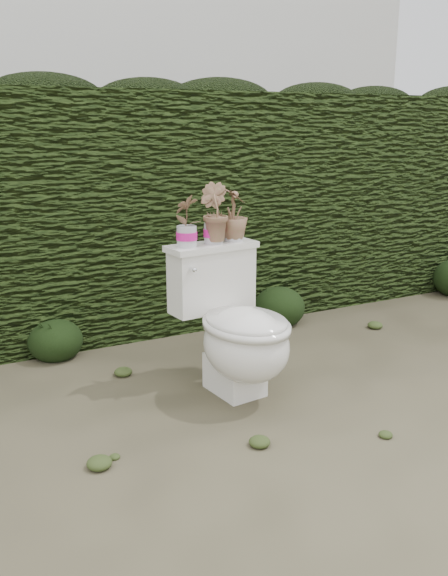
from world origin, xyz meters
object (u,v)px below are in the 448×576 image
potted_plant_right (234,216)px  potted_plant_left (186,222)px  potted_plant_center (214,215)px  toilet (237,330)px

potted_plant_right → potted_plant_left: bearing=106.2°
potted_plant_center → toilet: bearing=170.0°
toilet → potted_plant_right: bearing=59.1°
potted_plant_left → potted_plant_right: potted_plant_right is taller
potted_plant_left → potted_plant_center: bearing=166.0°
toilet → potted_plant_left: size_ratio=2.99×
potted_plant_left → potted_plant_center: (0.17, 0.02, 0.02)m
potted_plant_left → potted_plant_right: (0.30, 0.03, 0.01)m
toilet → potted_plant_center: bearing=87.0°
potted_plant_center → potted_plant_right: potted_plant_center is taller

